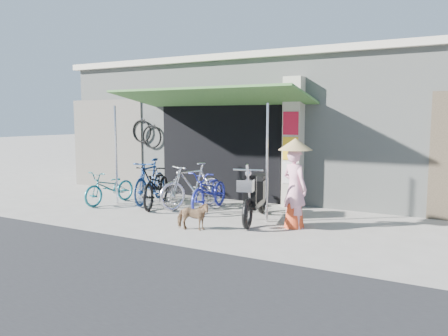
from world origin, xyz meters
The scene contains 13 objects.
ground centered at (0.00, 0.00, 0.00)m, with size 80.00×80.00×0.00m, color #9E988E.
bicycle_shop centered at (0.00, 5.09, 1.83)m, with size 12.30×5.30×3.66m.
shop_pillar centered at (0.85, 2.45, 1.50)m, with size 0.42×0.44×3.00m.
awning centered at (-0.90, 1.63, 2.51)m, with size 4.60×1.88×2.72m.
neighbour_left centered at (-5.00, 2.59, 1.30)m, with size 2.60×0.06×2.60m, color #6B665B.
bike_teal centered at (-3.15, 0.68, 0.40)m, with size 0.53×1.53×0.81m, color #1A6D76.
bike_blue centered at (-2.38, 1.25, 0.54)m, with size 0.50×1.78×1.07m, color navy.
bike_black centered at (-1.99, 0.99, 0.49)m, with size 0.65×1.87×0.98m, color black.
bike_silver centered at (-1.13, 1.19, 0.53)m, with size 0.49×1.75×1.05m, color silver.
bike_navy centered at (-0.65, 1.18, 0.45)m, with size 0.60×1.71×0.90m, color navy.
street_dog centered at (-0.04, -0.51, 0.26)m, with size 0.28×0.63×0.53m, color #93784E.
moped centered at (0.65, 0.77, 0.51)m, with size 0.70×1.97×1.13m.
nun centered at (1.54, 0.57, 0.84)m, with size 0.65×0.64×1.69m.
Camera 1 is at (4.20, -7.20, 2.06)m, focal length 35.00 mm.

